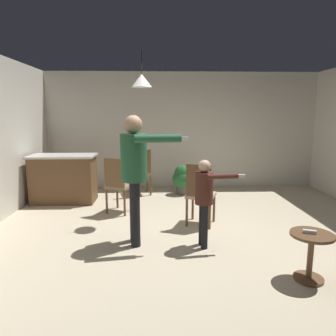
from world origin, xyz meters
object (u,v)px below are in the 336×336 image
at_px(dining_chair_near_wall, 141,170).
at_px(dining_chair_centre_back, 200,192).
at_px(spare_remote_on_table, 310,232).
at_px(dining_chair_by_counter, 118,183).
at_px(person_adult, 135,166).
at_px(person_child, 205,194).
at_px(kitchen_counter, 64,178).
at_px(side_table_by_couch, 311,251).
at_px(potted_plant_corner, 182,178).

xyz_separation_m(dining_chair_near_wall, dining_chair_centre_back, (1.02, -1.91, 0.00)).
bearing_deg(spare_remote_on_table, dining_chair_by_counter, 134.49).
distance_m(person_adult, person_child, 0.98).
bearing_deg(kitchen_counter, person_adult, -52.62).
bearing_deg(side_table_by_couch, dining_chair_by_counter, 134.78).
height_order(kitchen_counter, spare_remote_on_table, kitchen_counter).
relative_size(dining_chair_near_wall, potted_plant_corner, 1.56).
bearing_deg(person_child, dining_chair_centre_back, 168.97).
bearing_deg(dining_chair_near_wall, person_child, -84.72).
relative_size(kitchen_counter, spare_remote_on_table, 9.69).
distance_m(person_child, dining_chair_centre_back, 0.80).
xyz_separation_m(person_adult, potted_plant_corner, (0.82, 2.58, -0.72)).
distance_m(kitchen_counter, spare_remote_on_table, 4.60).
bearing_deg(dining_chair_by_counter, person_child, -24.28).
distance_m(dining_chair_by_counter, potted_plant_corner, 1.77).
distance_m(dining_chair_centre_back, potted_plant_corner, 1.95).
distance_m(kitchen_counter, dining_chair_centre_back, 2.90).
xyz_separation_m(person_child, dining_chair_near_wall, (-0.97, 2.68, -0.18)).
height_order(person_adult, dining_chair_near_wall, person_adult).
bearing_deg(spare_remote_on_table, kitchen_counter, 138.36).
height_order(dining_chair_near_wall, potted_plant_corner, dining_chair_near_wall).
height_order(dining_chair_near_wall, spare_remote_on_table, dining_chair_near_wall).
distance_m(potted_plant_corner, spare_remote_on_table, 3.73).
bearing_deg(person_child, side_table_by_couch, 41.09).
relative_size(person_adult, dining_chair_by_counter, 1.73).
bearing_deg(potted_plant_corner, kitchen_counter, -167.80).
distance_m(side_table_by_couch, dining_chair_by_counter, 3.27).
height_order(side_table_by_couch, potted_plant_corner, potted_plant_corner).
height_order(dining_chair_centre_back, spare_remote_on_table, dining_chair_centre_back).
height_order(side_table_by_couch, dining_chair_near_wall, dining_chair_near_wall).
relative_size(person_child, dining_chair_near_wall, 1.17).
height_order(dining_chair_by_counter, potted_plant_corner, dining_chair_by_counter).
relative_size(person_child, spare_remote_on_table, 8.97).
relative_size(person_child, dining_chair_centre_back, 1.17).
bearing_deg(dining_chair_centre_back, dining_chair_by_counter, 174.72).
xyz_separation_m(side_table_by_couch, dining_chair_centre_back, (-0.94, 1.65, 0.22)).
xyz_separation_m(dining_chair_by_counter, dining_chair_near_wall, (0.34, 1.24, 0.00)).
bearing_deg(dining_chair_by_counter, spare_remote_on_table, -21.95).
distance_m(dining_chair_near_wall, dining_chair_centre_back, 2.16).
bearing_deg(dining_chair_centre_back, side_table_by_couch, -39.25).
xyz_separation_m(person_child, dining_chair_by_counter, (-1.31, 1.44, -0.18)).
xyz_separation_m(person_child, potted_plant_corner, (-0.09, 2.71, -0.37)).
bearing_deg(person_adult, dining_chair_centre_back, 116.02).
xyz_separation_m(person_child, spare_remote_on_table, (0.96, -0.87, -0.19)).
height_order(person_adult, dining_chair_centre_back, person_adult).
height_order(person_child, dining_chair_by_counter, person_child).
height_order(dining_chair_by_counter, dining_chair_near_wall, same).
height_order(kitchen_counter, person_adult, person_adult).
relative_size(dining_chair_centre_back, potted_plant_corner, 1.56).
height_order(kitchen_counter, dining_chair_near_wall, dining_chair_near_wall).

